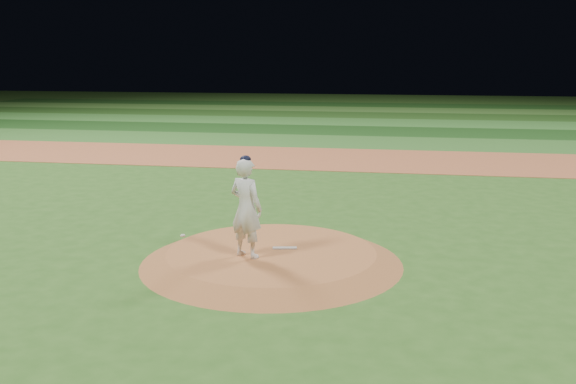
{
  "coord_description": "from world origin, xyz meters",
  "views": [
    {
      "loc": [
        2.58,
        -12.67,
        4.28
      ],
      "look_at": [
        0.0,
        2.0,
        1.1
      ],
      "focal_mm": 40.0,
      "sensor_mm": 36.0,
      "label": 1
    }
  ],
  "objects": [
    {
      "name": "ground",
      "position": [
        0.0,
        0.0,
        0.0
      ],
      "size": [
        120.0,
        120.0,
        0.0
      ],
      "primitive_type": "plane",
      "color": "#2D5A1D",
      "rests_on": "ground"
    },
    {
      "name": "infield_dirt_band",
      "position": [
        0.0,
        14.0,
        0.01
      ],
      "size": [
        70.0,
        6.0,
        0.02
      ],
      "primitive_type": "cube",
      "color": "#A55833",
      "rests_on": "ground"
    },
    {
      "name": "outfield_stripe_0",
      "position": [
        0.0,
        19.5,
        0.01
      ],
      "size": [
        70.0,
        5.0,
        0.02
      ],
      "primitive_type": "cube",
      "color": "#2F6524",
      "rests_on": "ground"
    },
    {
      "name": "outfield_stripe_1",
      "position": [
        0.0,
        24.5,
        0.01
      ],
      "size": [
        70.0,
        5.0,
        0.02
      ],
      "primitive_type": "cube",
      "color": "#174014",
      "rests_on": "ground"
    },
    {
      "name": "outfield_stripe_2",
      "position": [
        0.0,
        29.5,
        0.01
      ],
      "size": [
        70.0,
        5.0,
        0.02
      ],
      "primitive_type": "cube",
      "color": "#32732A",
      "rests_on": "ground"
    },
    {
      "name": "outfield_stripe_3",
      "position": [
        0.0,
        34.5,
        0.01
      ],
      "size": [
        70.0,
        5.0,
        0.02
      ],
      "primitive_type": "cube",
      "color": "#224D18",
      "rests_on": "ground"
    },
    {
      "name": "outfield_stripe_4",
      "position": [
        0.0,
        39.5,
        0.01
      ],
      "size": [
        70.0,
        5.0,
        0.02
      ],
      "primitive_type": "cube",
      "color": "#40782B",
      "rests_on": "ground"
    },
    {
      "name": "outfield_stripe_5",
      "position": [
        0.0,
        44.5,
        0.01
      ],
      "size": [
        70.0,
        5.0,
        0.02
      ],
      "primitive_type": "cube",
      "color": "#1C4A17",
      "rests_on": "ground"
    },
    {
      "name": "pitchers_mound",
      "position": [
        0.0,
        0.0,
        0.12
      ],
      "size": [
        5.5,
        5.5,
        0.25
      ],
      "primitive_type": "cone",
      "color": "#A36032",
      "rests_on": "ground"
    },
    {
      "name": "pitching_rubber",
      "position": [
        0.24,
        0.22,
        0.26
      ],
      "size": [
        0.53,
        0.23,
        0.03
      ],
      "primitive_type": "cube",
      "rotation": [
        0.0,
        0.0,
        0.19
      ],
      "color": "silver",
      "rests_on": "pitchers_mound"
    },
    {
      "name": "rosin_bag",
      "position": [
        -2.19,
        0.69,
        0.28
      ],
      "size": [
        0.12,
        0.12,
        0.07
      ],
      "primitive_type": "ellipsoid",
      "color": "silver",
      "rests_on": "pitchers_mound"
    },
    {
      "name": "pitcher_on_mound",
      "position": [
        -0.43,
        -0.45,
        1.28
      ],
      "size": [
        0.88,
        0.75,
        2.09
      ],
      "color": "silver",
      "rests_on": "pitchers_mound"
    }
  ]
}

